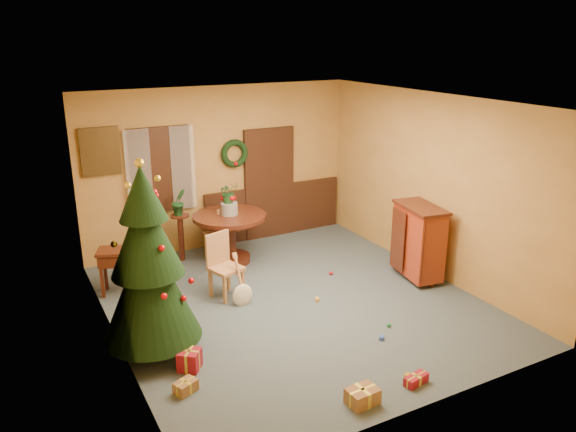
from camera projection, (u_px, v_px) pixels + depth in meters
room_envelope at (233, 185)px, 10.22m from camera, size 5.50×5.50×5.50m
dining_table at (230, 229)px, 9.49m from camera, size 1.24×1.24×0.85m
urn at (229, 209)px, 9.38m from camera, size 0.28×0.28×0.21m
centerpiece_plant at (229, 192)px, 9.29m from camera, size 0.32×0.28×0.36m
chair_near at (223, 263)px, 8.29m from camera, size 0.52×0.52×0.97m
chair_far at (222, 230)px, 9.72m from camera, size 0.54×0.54×0.93m
guitar at (242, 282)px, 8.04m from camera, size 0.36×0.50×0.71m
plant_stand at (181, 232)px, 9.58m from camera, size 0.32×0.32×0.82m
stand_plant at (179, 202)px, 9.41m from camera, size 0.30×0.27×0.47m
christmas_tree at (148, 265)px, 6.59m from camera, size 1.18×1.18×2.44m
writing_desk at (125, 260)px, 8.37m from camera, size 0.88×0.65×0.70m
sideboard at (418, 240)px, 8.83m from camera, size 0.65×1.01×1.21m
gift_a at (362, 396)px, 5.95m from camera, size 0.34×0.26×0.18m
gift_b at (190, 360)px, 6.55m from camera, size 0.34×0.34×0.24m
gift_c at (186, 387)px, 6.15m from camera, size 0.29×0.25×0.13m
gift_d at (416, 380)px, 6.29m from camera, size 0.32×0.18×0.11m
toy_a at (382, 338)px, 7.21m from camera, size 0.09×0.09×0.05m
toy_b at (389, 325)px, 7.52m from camera, size 0.06×0.06×0.06m
toy_c at (317, 299)px, 8.24m from camera, size 0.08×0.09×0.05m
toy_d at (331, 273)px, 9.13m from camera, size 0.06×0.06×0.06m
toy_e at (407, 376)px, 6.41m from camera, size 0.09×0.07×0.05m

